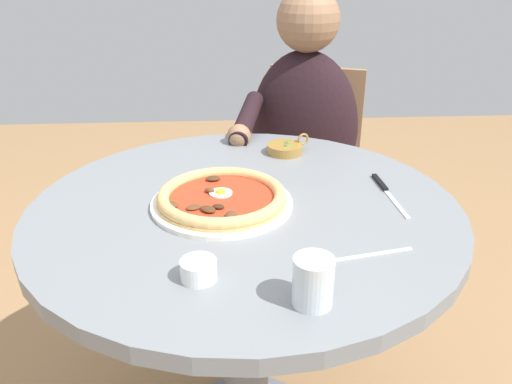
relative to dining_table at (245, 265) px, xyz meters
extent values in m
cylinder|color=gray|center=(0.00, 0.00, 0.14)|extent=(0.94, 0.94, 0.03)
cylinder|color=slate|center=(0.00, 0.00, -0.22)|extent=(0.12, 0.12, 0.70)
cylinder|color=white|center=(0.05, 0.01, 0.17)|extent=(0.31, 0.31, 0.01)
cylinder|color=#E0B26B|center=(0.05, 0.01, 0.17)|extent=(0.28, 0.28, 0.01)
torus|color=#E0B26B|center=(0.05, 0.01, 0.18)|extent=(0.28, 0.28, 0.03)
cylinder|color=red|center=(0.05, 0.01, 0.18)|extent=(0.26, 0.26, 0.00)
cylinder|color=white|center=(0.05, -0.01, 0.18)|extent=(0.05, 0.05, 0.00)
ellipsoid|color=yellow|center=(0.05, -0.01, 0.19)|extent=(0.02, 0.02, 0.02)
ellipsoid|color=brown|center=(0.08, -0.02, 0.19)|extent=(0.03, 0.03, 0.01)
ellipsoid|color=#4C2D19|center=(0.08, 0.07, 0.19)|extent=(0.04, 0.04, 0.01)
ellipsoid|color=brown|center=(0.11, 0.06, 0.18)|extent=(0.04, 0.03, 0.01)
ellipsoid|color=#4C2D19|center=(0.07, -0.08, 0.19)|extent=(0.04, 0.03, 0.01)
ellipsoid|color=brown|center=(0.03, 0.10, 0.19)|extent=(0.03, 0.04, 0.01)
ellipsoid|color=brown|center=(0.15, 0.04, 0.18)|extent=(0.04, 0.04, 0.01)
ellipsoid|color=#3D2314|center=(0.06, 0.06, 0.19)|extent=(0.03, 0.02, 0.01)
ellipsoid|color=#2D6B28|center=(0.05, 0.01, 0.18)|extent=(0.01, 0.01, 0.00)
ellipsoid|color=#2D6B28|center=(0.04, 0.01, 0.18)|extent=(0.01, 0.01, 0.00)
ellipsoid|color=#2D6B28|center=(0.06, 0.01, 0.18)|extent=(0.01, 0.01, 0.00)
cylinder|color=silver|center=(-0.09, 0.35, 0.20)|extent=(0.06, 0.06, 0.08)
cylinder|color=silver|center=(-0.09, 0.35, 0.17)|extent=(0.06, 0.06, 0.03)
cube|color=silver|center=(-0.33, 0.03, 0.16)|extent=(0.02, 0.13, 0.00)
cube|color=black|center=(-0.32, -0.08, 0.17)|extent=(0.02, 0.09, 0.01)
cylinder|color=white|center=(0.09, 0.28, 0.18)|extent=(0.06, 0.06, 0.04)
cylinder|color=olive|center=(0.09, 0.28, 0.19)|extent=(0.05, 0.05, 0.01)
cylinder|color=olive|center=(-0.12, -0.30, 0.17)|extent=(0.10, 0.10, 0.02)
torus|color=olive|center=(-0.18, -0.32, 0.19)|extent=(0.03, 0.02, 0.03)
ellipsoid|color=#516B2D|center=(-0.13, -0.29, 0.18)|extent=(0.02, 0.02, 0.02)
ellipsoid|color=#516B2D|center=(-0.13, -0.29, 0.18)|extent=(0.02, 0.02, 0.02)
ellipsoid|color=#516B2D|center=(-0.13, -0.31, 0.18)|extent=(0.02, 0.02, 0.02)
cube|color=#BCBCC1|center=(-0.21, 0.23, 0.16)|extent=(0.18, 0.05, 0.00)
cube|color=#282833|center=(-0.23, -0.64, -0.36)|extent=(0.41, 0.38, 0.45)
ellipsoid|color=black|center=(-0.23, -0.64, 0.12)|extent=(0.42, 0.33, 0.52)
sphere|color=#936B4C|center=(-0.23, -0.64, 0.47)|extent=(0.20, 0.20, 0.20)
cylinder|color=black|center=(-0.03, -0.49, 0.20)|extent=(0.12, 0.27, 0.11)
sphere|color=#936B4C|center=(0.00, -0.39, 0.18)|extent=(0.07, 0.07, 0.07)
cube|color=#957050|center=(-0.24, -0.68, -0.15)|extent=(0.50, 0.50, 0.02)
cube|color=#957050|center=(-0.31, -0.86, 0.07)|extent=(0.34, 0.14, 0.42)
cylinder|color=#8E6B4C|center=(-0.02, -0.58, -0.37)|extent=(0.02, 0.02, 0.43)
cylinder|color=#8E6B4C|center=(-0.35, -0.46, -0.37)|extent=(0.02, 0.02, 0.43)
cylinder|color=#8E6B4C|center=(-0.14, -0.91, -0.37)|extent=(0.02, 0.02, 0.43)
cylinder|color=#8E6B4C|center=(-0.47, -0.79, -0.37)|extent=(0.02, 0.02, 0.43)
camera|label=1|loc=(0.04, 0.99, 0.66)|focal=35.50mm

